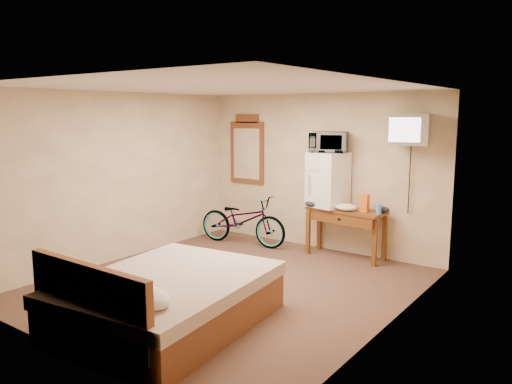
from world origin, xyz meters
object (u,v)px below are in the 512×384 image
wall_mirror (247,150)px  bicycle (243,220)px  desk (345,218)px  mini_fridge (328,180)px  microwave (329,142)px  bed (164,300)px  blue_cup (379,209)px  crt_television (410,129)px

wall_mirror → bicycle: wall_mirror is taller
desk → bicycle: 1.76m
mini_fridge → microwave: 0.58m
bed → desk: bearing=83.5°
mini_fridge → microwave: (0.00, 0.00, 0.58)m
mini_fridge → wall_mirror: size_ratio=0.70×
microwave → mini_fridge: bearing=-144.0°
mini_fridge → bed: size_ratio=0.36×
microwave → blue_cup: (0.88, -0.09, -0.93)m
desk → crt_television: 1.64m
desk → microwave: size_ratio=2.21×
crt_television → wall_mirror: crt_television is taller
crt_television → wall_mirror: size_ratio=0.53×
desk → blue_cup: (0.55, -0.04, 0.20)m
blue_cup → wall_mirror: wall_mirror is taller
bed → crt_television: bearing=68.9°
bicycle → bed: size_ratio=0.68×
microwave → crt_television: (1.26, -0.04, 0.22)m
mini_fridge → crt_television: crt_television is taller
mini_fridge → microwave: size_ratio=1.51×
mini_fridge → bed: bearing=-90.9°
bed → mini_fridge: bearing=89.1°
microwave → bicycle: size_ratio=0.35×
microwave → bed: size_ratio=0.24×
desk → microwave: (-0.33, 0.05, 1.14)m
crt_television → mini_fridge: bearing=178.3°
wall_mirror → bed: bearing=-65.3°
desk → bed: bearing=-96.5°
crt_television → bed: crt_television is taller
mini_fridge → bicycle: (-1.39, -0.35, -0.75)m
mini_fridge → bed: 3.54m
blue_cup → bicycle: bearing=-173.5°
blue_cup → crt_television: 1.21m
mini_fridge → blue_cup: size_ratio=6.08×
desk → crt_television: size_ratio=1.93×
wall_mirror → microwave: bearing=-7.1°
crt_television → bed: size_ratio=0.27×
desk → wall_mirror: bearing=172.6°
blue_cup → bed: bed is taller
blue_cup → mini_fridge: bearing=174.0°
wall_mirror → blue_cup: bearing=-6.7°
mini_fridge → desk: bearing=-9.2°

